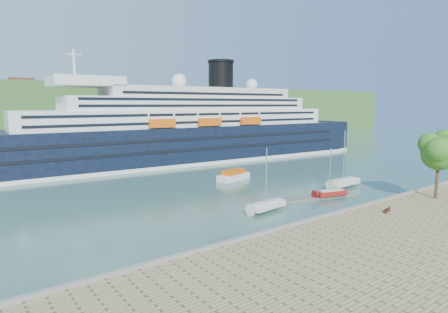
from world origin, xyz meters
TOP-DOWN VIEW (x-y plane):
  - ground at (0.00, 0.00)m, footprint 400.00×400.00m
  - far_hillside at (0.00, 145.00)m, footprint 400.00×50.00m
  - quay_coping at (0.00, -0.20)m, footprint 220.00×0.50m
  - cruise_ship at (5.29, 57.02)m, footprint 124.42×25.30m
  - park_bench at (2.06, -4.00)m, footprint 1.51×0.85m
  - promenade_tree at (15.38, -4.34)m, footprint 6.96×6.96m
  - floating_pontoon at (3.39, 9.30)m, footprint 16.29×5.58m
  - sailboat_white_near at (-8.04, 8.51)m, footprint 7.10×2.76m
  - sailboat_red at (5.98, 8.08)m, footprint 6.38×3.12m
  - sailboat_white_far at (14.26, 11.44)m, footprint 7.98×2.47m
  - tender_launch at (1.97, 29.52)m, footprint 8.26×4.43m

SIDE VIEW (x-z plane):
  - ground at x=0.00m, z-range 0.00..0.00m
  - floating_pontoon at x=3.39m, z-range 0.00..0.36m
  - tender_launch at x=1.97m, z-range 0.00..2.17m
  - quay_coping at x=0.00m, z-range 1.00..1.30m
  - park_bench at x=2.06m, z-range 1.00..1.91m
  - sailboat_red at x=5.98m, z-range 0.00..7.94m
  - sailboat_white_near at x=-8.04m, z-range 0.00..8.93m
  - sailboat_white_far at x=14.26m, z-range 0.00..10.21m
  - promenade_tree at x=15.38m, z-range 1.00..12.52m
  - far_hillside at x=0.00m, z-range 0.00..24.00m
  - cruise_ship at x=5.29m, z-range 0.00..27.75m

